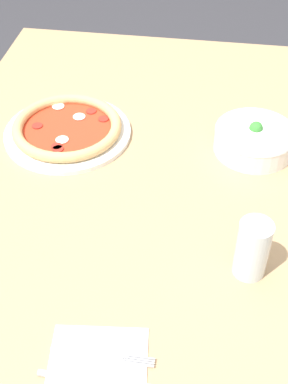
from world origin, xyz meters
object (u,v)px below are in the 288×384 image
at_px(bowl, 255,138).
at_px(glass, 252,249).
at_px(fork, 101,356).
at_px(knife, 91,380).
at_px(pizza, 67,129).

height_order(bowl, glass, glass).
height_order(fork, glass, glass).
relative_size(fork, glass, 1.41).
height_order(fork, knife, same).
distance_m(fork, knife, 0.04).
relative_size(pizza, bowl, 1.63).
bearing_deg(fork, pizza, 109.69).
bearing_deg(fork, knife, -98.24).
height_order(pizza, knife, pizza).
height_order(knife, glass, glass).
height_order(bowl, fork, bowl).
distance_m(fork, glass, 0.33).
xyz_separation_m(bowl, glass, (0.37, -0.01, 0.03)).
height_order(bowl, knife, bowl).
xyz_separation_m(pizza, knife, (0.63, 0.20, -0.01)).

